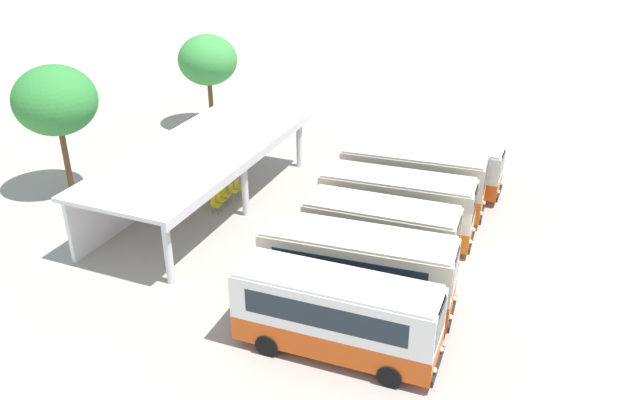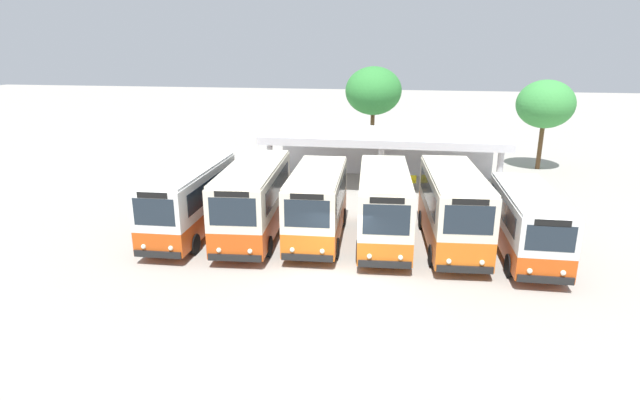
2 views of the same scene
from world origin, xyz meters
The scene contains 15 objects.
ground_plane centered at (0.00, 0.00, 0.00)m, with size 180.00×180.00×0.00m, color #A39E93.
city_bus_nearest_orange centered at (-7.60, 4.45, 1.81)m, with size 2.42×7.72×3.28m.
city_bus_second_in_row centered at (-4.56, 4.73, 1.89)m, with size 2.94×8.00×3.43m.
city_bus_middle_cream centered at (-1.53, 4.72, 1.83)m, with size 2.59×6.89×3.32m.
city_bus_fourth_amber centered at (1.51, 4.88, 1.85)m, with size 2.70×7.51×3.36m.
city_bus_fifth_blue centered at (4.54, 4.92, 1.90)m, with size 2.79×7.53×3.45m.
city_bus_far_end_green centered at (7.58, 4.16, 1.64)m, with size 2.31×6.76×2.94m.
terminal_canopy centered at (0.93, 16.00, 2.68)m, with size 15.08×5.96×3.40m.
waiting_chair_end_by_column centered at (0.46, 14.45, 0.52)m, with size 0.44×0.44×0.86m.
waiting_chair_second_from_end centered at (1.08, 14.50, 0.52)m, with size 0.44×0.44×0.86m.
waiting_chair_middle_seat centered at (1.69, 14.57, 0.52)m, with size 0.44×0.44×0.86m.
waiting_chair_fourth_seat centered at (2.30, 14.45, 0.52)m, with size 0.44×0.44×0.86m.
waiting_chair_fifth_seat centered at (2.92, 14.45, 0.52)m, with size 0.44×0.44×0.86m.
roadside_tree_behind_canopy centered at (-0.33, 23.35, 5.32)m, with size 4.39×4.39×7.20m.
roadside_tree_east_of_canopy centered at (12.06, 21.59, 4.71)m, with size 4.02×4.02×6.44m.
Camera 2 is at (2.33, -17.27, 8.74)m, focal length 28.57 mm.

